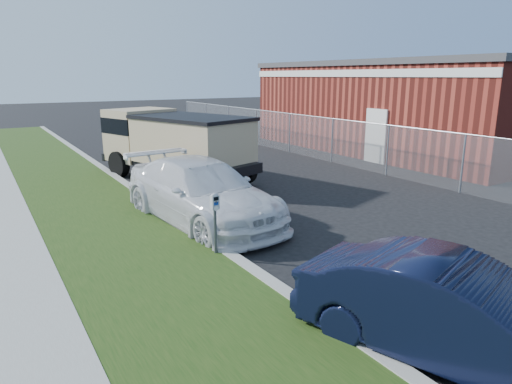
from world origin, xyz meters
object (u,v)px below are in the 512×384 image
navy_sedan (454,313)px  white_wagon (201,192)px  parking_meter (215,210)px  dump_truck (172,141)px

navy_sedan → white_wagon: bearing=72.8°
parking_meter → dump_truck: size_ratio=0.19×
parking_meter → navy_sedan: bearing=-83.4°
dump_truck → white_wagon: bearing=-121.5°
parking_meter → dump_truck: bearing=68.3°
white_wagon → navy_sedan: size_ratio=1.31×
white_wagon → navy_sedan: bearing=-94.1°
white_wagon → dump_truck: bearing=70.1°
white_wagon → dump_truck: dump_truck is taller
navy_sedan → dump_truck: 11.80m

